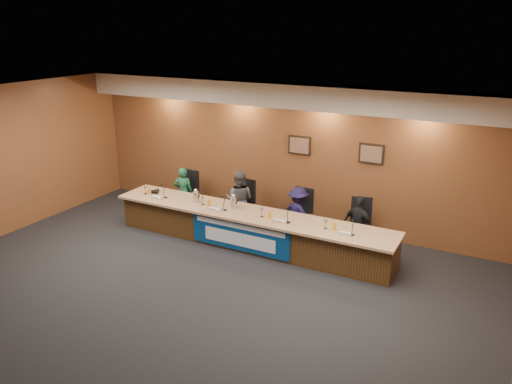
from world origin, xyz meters
The scene contains 38 objects.
floor centered at (0.00, 0.00, 0.00)m, with size 10.00×10.00×0.00m, color black.
ceiling centered at (0.00, 0.00, 3.20)m, with size 10.00×8.00×0.04m, color silver.
wall_back centered at (0.00, 4.00, 1.60)m, with size 10.00×0.04×3.20m, color brown.
soffit centered at (0.00, 3.75, 2.95)m, with size 10.00×0.50×0.50m, color beige.
dais_body centered at (0.00, 2.40, 0.35)m, with size 6.00×0.80×0.70m, color #432911.
dais_top centered at (0.00, 2.35, 0.72)m, with size 6.10×0.95×0.05m, color #AA7E57.
banner centered at (0.00, 1.99, 0.38)m, with size 2.20×0.02×0.65m, color navy.
banner_text_upper centered at (0.00, 1.97, 0.58)m, with size 2.00×0.01×0.10m, color silver.
banner_text_lower centered at (0.00, 1.97, 0.30)m, with size 1.60×0.01×0.28m, color silver.
wall_photo_left centered at (0.40, 3.97, 1.85)m, with size 0.52×0.04×0.42m, color black.
wall_photo_right centered at (2.00, 3.97, 1.85)m, with size 0.52×0.04×0.42m, color black.
panelist_a centered at (-2.18, 3.14, 0.60)m, with size 0.44×0.29×1.20m, color #1A5536.
panelist_b centered at (-0.66, 3.14, 0.67)m, with size 0.65×0.50×1.33m, color #4D4C51.
panelist_c centered at (0.75, 3.14, 0.59)m, with size 0.76×0.44×1.17m, color #161035.
panelist_d centered at (2.07, 3.14, 0.59)m, with size 0.70×0.29×1.19m, color black.
office_chair_a centered at (-2.18, 3.24, 0.48)m, with size 0.48×0.48×0.08m, color black.
office_chair_b centered at (-0.66, 3.24, 0.48)m, with size 0.48×0.48×0.08m, color black.
office_chair_c centered at (0.75, 3.24, 0.48)m, with size 0.48×0.48×0.08m, color black.
office_chair_d centered at (2.07, 3.24, 0.48)m, with size 0.48×0.48×0.08m, color black.
nameplate_a centered at (-2.21, 2.10, 0.80)m, with size 0.24×0.06×0.09m, color white.
microphone_a centered at (-2.04, 2.28, 0.76)m, with size 0.07×0.07×0.02m, color black.
juice_glass_a centered at (-2.46, 2.27, 0.82)m, with size 0.06×0.06×0.15m, color orange.
water_glass_a centered at (-2.59, 2.27, 0.84)m, with size 0.08×0.08×0.18m, color silver.
nameplate_b centered at (-0.69, 2.08, 0.80)m, with size 0.24×0.06×0.09m, color white.
microphone_b centered at (-0.48, 2.23, 0.76)m, with size 0.07×0.07×0.02m, color black.
juice_glass_b centered at (-0.89, 2.27, 0.82)m, with size 0.06×0.06×0.15m, color orange.
water_glass_b centered at (-1.07, 2.31, 0.84)m, with size 0.08×0.08×0.18m, color silver.
nameplate_c centered at (0.77, 2.12, 0.80)m, with size 0.24×0.06×0.09m, color white.
microphone_c centered at (0.95, 2.22, 0.76)m, with size 0.07×0.07×0.02m, color black.
juice_glass_c centered at (0.53, 2.26, 0.82)m, with size 0.06×0.06×0.15m, color orange.
water_glass_c centered at (0.35, 2.26, 0.84)m, with size 0.08×0.08×0.18m, color silver.
nameplate_d centered at (2.11, 2.13, 0.80)m, with size 0.24×0.06×0.09m, color white.
microphone_d centered at (2.22, 2.24, 0.76)m, with size 0.07×0.07×0.02m, color black.
juice_glass_d centered at (1.85, 2.30, 0.82)m, with size 0.06×0.06×0.15m, color orange.
water_glass_d centered at (1.68, 2.29, 0.84)m, with size 0.08×0.08×0.18m, color silver.
carafe_left centered at (-1.29, 2.36, 0.87)m, with size 0.13×0.13×0.23m, color silver.
carafe_mid centered at (-0.40, 2.43, 0.87)m, with size 0.13×0.13×0.24m, color silver.
speakerphone centered at (-2.47, 2.45, 0.78)m, with size 0.32×0.32×0.05m, color black.
Camera 1 is at (4.56, -5.92, 4.41)m, focal length 35.00 mm.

